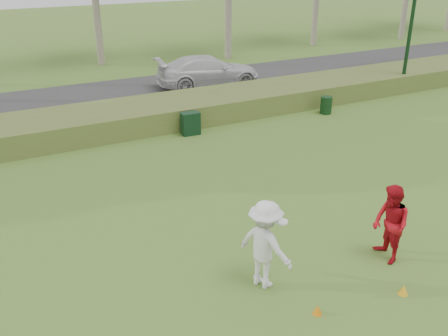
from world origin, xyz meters
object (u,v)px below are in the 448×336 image
player_white (265,245)px  trash_bin (326,105)px  utility_cabinet (190,124)px  cone_yellow (403,290)px  cone_orange (318,310)px  player_red (391,224)px  car_right (209,71)px

player_white → trash_bin: (8.96, 9.21, -0.63)m
utility_cabinet → trash_bin: bearing=0.7°
player_white → cone_yellow: (2.45, -1.69, -0.90)m
cone_orange → utility_cabinet: 11.09m
player_red → cone_yellow: size_ratio=8.25×
cone_yellow → player_white: bearing=145.5°
cone_orange → utility_cabinet: (2.08, 10.88, 0.34)m
trash_bin → car_right: (-2.61, 6.54, 0.47)m
cone_yellow → utility_cabinet: bearing=89.7°
player_white → cone_orange: 1.68m
cone_orange → utility_cabinet: size_ratio=0.24×
utility_cabinet → cone_yellow: bearing=-86.8°
utility_cabinet → car_right: size_ratio=0.16×
utility_cabinet → trash_bin: (6.44, -0.32, -0.06)m
cone_yellow → trash_bin: 12.70m
player_white → utility_cabinet: size_ratio=2.27×
player_white → utility_cabinet: player_white is taller
utility_cabinet → player_white: bearing=-101.2°
cone_yellow → car_right: bearing=77.4°
player_white → cone_yellow: 3.11m
player_white → trash_bin: 12.87m
cone_orange → car_right: car_right is taller
cone_yellow → car_right: 17.89m
player_red → trash_bin: size_ratio=2.48×
cone_yellow → car_right: size_ratio=0.04×
player_white → car_right: size_ratio=0.37×
cone_yellow → car_right: car_right is taller
cone_orange → utility_cabinet: utility_cabinet is taller
player_red → cone_yellow: 1.56m
player_white → utility_cabinet: (2.52, 9.54, -0.57)m
player_red → cone_yellow: player_red is taller
trash_bin → car_right: car_right is taller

